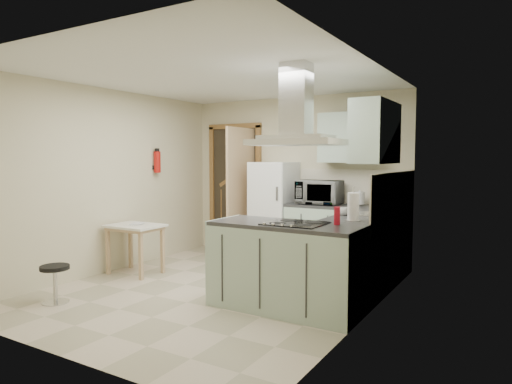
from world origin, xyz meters
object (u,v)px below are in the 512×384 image
Objects in this scene: bentwood_chair at (242,227)px; microwave at (319,192)px; peninsula at (286,266)px; drop_leaf_table at (135,249)px; stool at (55,284)px; extractor_hood at (296,142)px; fridge at (274,211)px.

microwave reaches higher than bentwood_chair.
peninsula is 2.86m from bentwood_chair.
drop_leaf_table is 1.73× the size of stool.
microwave is (1.95, 1.70, 0.74)m from drop_leaf_table.
drop_leaf_table is (-2.52, 0.26, -1.39)m from extractor_hood.
bentwood_chair is (-1.91, 2.12, -0.02)m from peninsula.
stool is at bearing -155.09° from extractor_hood.
stool is at bearing -154.12° from peninsula.
bentwood_chair is at bearing 133.43° from extractor_hood.
stool is at bearing -83.98° from drop_leaf_table.
stool is at bearing -119.41° from bentwood_chair.
extractor_hood is 1.47× the size of microwave.
extractor_hood is at bearing -56.21° from fridge.
bentwood_chair is at bearing 84.09° from stool.
bentwood_chair is 1.58m from microwave.
microwave is at bearing -1.69° from fridge.
fridge is 2.11× the size of drop_leaf_table.
bentwood_chair is 2.08× the size of stool.
fridge is 1.75× the size of bentwood_chair.
extractor_hood is at bearing -77.20° from microwave.
peninsula is 2.51m from stool.
peninsula is 3.76× the size of stool.
fridge is 3.64× the size of stool.
microwave is (-0.57, 1.96, -0.65)m from extractor_hood.
microwave is at bearing 59.81° from stool.
drop_leaf_table is (-1.19, -1.72, -0.42)m from fridge.
extractor_hood is at bearing -7.12° from drop_leaf_table.
microwave is at bearing 103.53° from peninsula.
bentwood_chair is (-2.01, 2.12, -1.29)m from extractor_hood.
extractor_hood is 2.88m from drop_leaf_table.
drop_leaf_table is at bearing -142.29° from microwave.
fridge reaches higher than drop_leaf_table.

